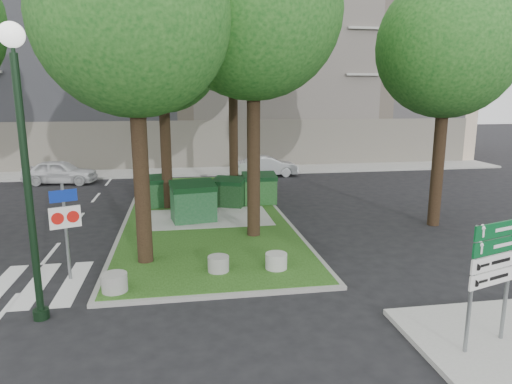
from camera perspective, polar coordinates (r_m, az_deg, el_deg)
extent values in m
plane|color=black|center=(11.47, -6.77, -13.03)|extent=(120.00, 120.00, 0.00)
cube|color=#1E4313|center=(19.02, -6.44, -2.60)|extent=(6.00, 16.00, 0.12)
cube|color=gray|center=(19.02, -6.44, -2.63)|extent=(6.30, 16.30, 0.10)
cube|color=#999993|center=(29.28, -8.54, 2.51)|extent=(42.00, 3.00, 0.12)
cube|color=silver|center=(13.27, -23.78, -10.42)|extent=(5.00, 3.00, 0.01)
cube|color=#C7B095|center=(36.53, -9.17, 16.86)|extent=(41.00, 12.00, 16.00)
cylinder|color=black|center=(13.05, -14.25, 3.91)|extent=(0.44, 0.44, 6.16)
sphere|color=#134915|center=(13.08, -15.15, 20.34)|extent=(5.20, 5.20, 5.20)
cylinder|color=black|center=(15.15, -0.31, 6.43)|extent=(0.44, 0.44, 6.72)
sphere|color=#134915|center=(15.30, -0.32, 21.82)|extent=(5.60, 5.60, 5.60)
cylinder|color=black|center=(19.49, -11.24, 6.21)|extent=(0.44, 0.44, 5.88)
sphere|color=#134915|center=(19.47, -11.68, 16.72)|extent=(4.80, 4.80, 4.80)
sphere|color=#134915|center=(19.87, -10.95, 21.54)|extent=(3.60, 3.60, 3.60)
cylinder|color=black|center=(22.58, -2.85, 8.62)|extent=(0.44, 0.44, 7.00)
sphere|color=#134915|center=(22.72, -2.97, 19.38)|extent=(5.80, 5.80, 5.80)
cylinder|color=black|center=(18.12, 21.94, 5.15)|extent=(0.44, 0.44, 5.88)
sphere|color=#134915|center=(18.10, 22.86, 16.42)|extent=(5.00, 5.00, 5.00)
cube|color=#0F3915|center=(20.12, -12.60, -0.23)|extent=(1.54, 1.18, 1.09)
cube|color=black|center=(20.00, -12.69, 1.55)|extent=(1.60, 1.26, 0.32)
cube|color=#13411F|center=(17.53, -7.83, -1.57)|extent=(1.76, 1.33, 1.26)
cube|color=black|center=(17.38, -7.90, 0.77)|extent=(1.82, 1.41, 0.36)
cube|color=black|center=(19.76, -3.37, -0.28)|extent=(1.55, 1.33, 1.02)
cube|color=black|center=(19.64, -3.39, 1.41)|extent=(1.61, 1.40, 0.30)
cube|color=#154616|center=(20.24, 0.42, 0.17)|extent=(1.43, 0.98, 1.12)
cube|color=black|center=(20.11, 0.43, 1.98)|extent=(1.49, 1.05, 0.32)
cylinder|color=gray|center=(11.91, -17.26, -10.74)|extent=(0.63, 0.63, 0.45)
cylinder|color=#A5A5A0|center=(12.79, 2.54, -8.60)|extent=(0.60, 0.60, 0.43)
cylinder|color=gray|center=(12.65, -4.72, -8.92)|extent=(0.58, 0.58, 0.42)
cylinder|color=yellow|center=(22.27, -1.39, 0.68)|extent=(0.38, 0.38, 0.67)
cylinder|color=black|center=(10.61, -26.56, -0.21)|extent=(0.16, 0.16, 5.65)
cylinder|color=black|center=(11.44, -25.26, -13.60)|extent=(0.34, 0.34, 0.23)
sphere|color=white|center=(10.48, -28.25, 16.94)|extent=(0.50, 0.50, 0.50)
cylinder|color=slate|center=(13.01, -22.63, -4.69)|extent=(0.11, 0.11, 2.61)
cube|color=navy|center=(12.78, -22.98, -0.42)|extent=(0.64, 0.30, 0.31)
cube|color=white|center=(12.90, -22.78, -2.91)|extent=(0.74, 0.34, 0.57)
cylinder|color=red|center=(12.95, -23.59, -2.93)|extent=(0.30, 0.15, 0.31)
cylinder|color=red|center=(12.86, -21.96, -2.89)|extent=(0.30, 0.15, 0.31)
cylinder|color=slate|center=(9.38, 25.29, -11.05)|extent=(0.10, 0.10, 2.46)
cylinder|color=slate|center=(10.18, 28.94, -9.60)|extent=(0.10, 0.10, 2.46)
cube|color=#094E23|center=(9.44, 27.83, -4.15)|extent=(1.18, 0.41, 0.28)
cube|color=#094E23|center=(9.52, 27.64, -5.96)|extent=(1.18, 0.41, 0.28)
cube|color=white|center=(9.62, 27.46, -7.73)|extent=(1.18, 0.41, 0.28)
cube|color=white|center=(9.72, 27.28, -9.47)|extent=(1.18, 0.41, 0.28)
imported|color=silver|center=(27.51, -23.29, 2.33)|extent=(4.10, 2.10, 1.33)
imported|color=#B0B4B8|center=(27.76, 1.40, 3.27)|extent=(3.75, 1.43, 1.22)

